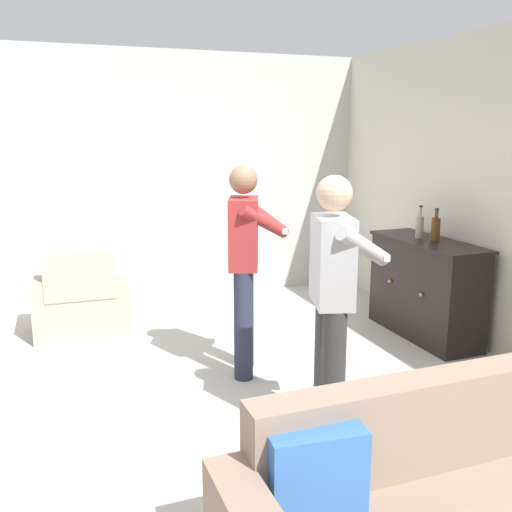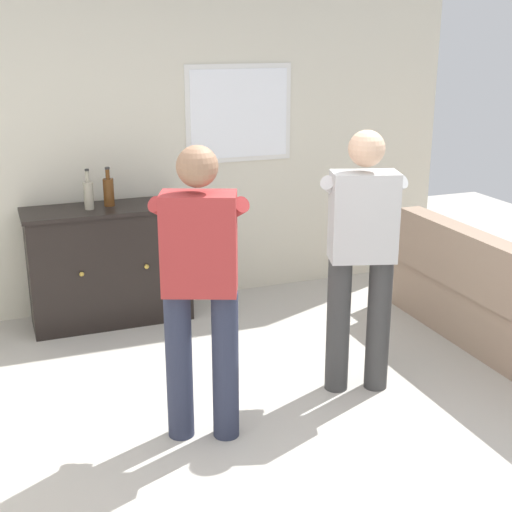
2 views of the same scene
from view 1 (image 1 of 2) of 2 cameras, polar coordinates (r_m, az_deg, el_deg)
name	(u,v)px [view 1 (image 1 of 2)]	position (r m, az deg, el deg)	size (l,w,h in m)	color
ground	(208,397)	(4.38, -4.78, -13.85)	(10.40, 10.40, 0.00)	#B2ADA3
wall_back_with_window	(508,195)	(5.31, 23.85, 5.63)	(5.20, 0.15, 2.80)	beige
wall_side_left	(141,179)	(6.55, -11.47, 7.51)	(0.12, 5.20, 2.80)	beige
couch	(476,493)	(2.97, 21.18, -21.21)	(0.57, 2.43, 0.86)	gray
armchair	(81,304)	(5.81, -17.12, -4.58)	(0.67, 0.90, 0.85)	#B2A38E
sideboard_cabinet	(425,288)	(5.66, 16.58, -3.11)	(1.27, 0.49, 0.94)	black
bottle_wine_green	(436,228)	(5.53, 17.52, 2.67)	(0.08, 0.08, 0.30)	#593314
bottle_liquor_amber	(420,226)	(5.62, 16.05, 2.90)	(0.07, 0.07, 0.31)	gray
person_standing_left	(245,260)	(4.49, -1.09, -0.43)	(0.52, 0.52, 1.68)	#282D42
person_standing_right	(333,295)	(3.59, 7.73, -3.85)	(0.53, 0.52, 1.68)	#383838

